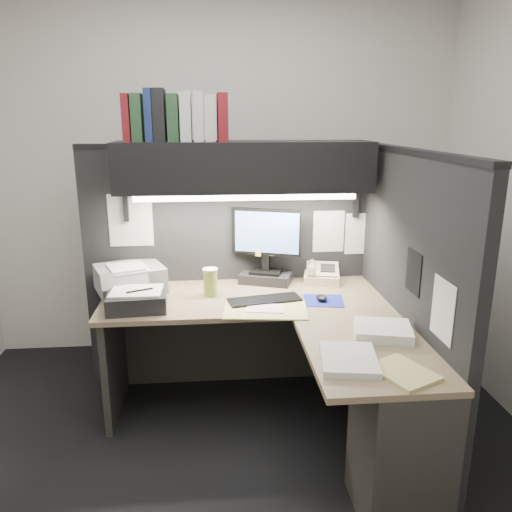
% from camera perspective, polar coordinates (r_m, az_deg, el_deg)
% --- Properties ---
extents(floor, '(3.50, 3.50, 0.00)m').
position_cam_1_polar(floor, '(2.92, -2.74, -22.14)').
color(floor, black).
rests_on(floor, ground).
extents(wall_back, '(3.50, 0.04, 2.70)m').
position_cam_1_polar(wall_back, '(3.84, -3.99, 8.94)').
color(wall_back, silver).
rests_on(wall_back, floor).
extents(wall_front, '(3.50, 0.04, 2.70)m').
position_cam_1_polar(wall_front, '(0.92, 0.32, -12.21)').
color(wall_front, silver).
rests_on(wall_front, floor).
extents(partition_back, '(1.90, 0.06, 1.60)m').
position_cam_1_polar(partition_back, '(3.39, -3.09, -1.41)').
color(partition_back, black).
rests_on(partition_back, floor).
extents(partition_right, '(0.06, 1.50, 1.60)m').
position_cam_1_polar(partition_right, '(2.88, 16.82, -5.15)').
color(partition_right, black).
rests_on(partition_right, floor).
extents(desk, '(1.70, 1.53, 0.73)m').
position_cam_1_polar(desk, '(2.72, 6.42, -14.14)').
color(desk, '#8B7B59').
rests_on(desk, floor).
extents(overhead_shelf, '(1.55, 0.34, 0.30)m').
position_cam_1_polar(overhead_shelf, '(3.08, -1.36, 10.20)').
color(overhead_shelf, black).
rests_on(overhead_shelf, partition_back).
extents(task_light_tube, '(1.32, 0.04, 0.04)m').
position_cam_1_polar(task_light_tube, '(2.97, -1.16, 6.69)').
color(task_light_tube, white).
rests_on(task_light_tube, overhead_shelf).
extents(monitor, '(0.44, 0.30, 0.49)m').
position_cam_1_polar(monitor, '(3.26, 1.17, 0.26)').
color(monitor, black).
rests_on(monitor, desk).
extents(keyboard, '(0.45, 0.22, 0.02)m').
position_cam_1_polar(keyboard, '(2.97, 0.99, -5.08)').
color(keyboard, black).
rests_on(keyboard, desk).
extents(mousepad, '(0.26, 0.25, 0.00)m').
position_cam_1_polar(mousepad, '(3.01, 7.69, -5.07)').
color(mousepad, navy).
rests_on(mousepad, desk).
extents(mouse, '(0.08, 0.10, 0.03)m').
position_cam_1_polar(mouse, '(3.00, 7.50, -4.76)').
color(mouse, black).
rests_on(mouse, mousepad).
extents(telephone, '(0.28, 0.29, 0.09)m').
position_cam_1_polar(telephone, '(3.36, 7.53, -2.09)').
color(telephone, beige).
rests_on(telephone, desk).
extents(coffee_cup, '(0.11, 0.11, 0.16)m').
position_cam_1_polar(coffee_cup, '(3.07, -5.22, -3.07)').
color(coffee_cup, '#AFC34E').
rests_on(coffee_cup, desk).
extents(printer, '(0.49, 0.46, 0.16)m').
position_cam_1_polar(printer, '(3.24, -14.21, -2.50)').
color(printer, gray).
rests_on(printer, desk).
extents(notebook_stack, '(0.35, 0.30, 0.10)m').
position_cam_1_polar(notebook_stack, '(2.94, -13.44, -4.94)').
color(notebook_stack, black).
rests_on(notebook_stack, desk).
extents(open_folder, '(0.50, 0.36, 0.01)m').
position_cam_1_polar(open_folder, '(2.85, 1.07, -6.11)').
color(open_folder, '#CCBF72').
rests_on(open_folder, desk).
extents(paper_stack_a, '(0.32, 0.29, 0.05)m').
position_cam_1_polar(paper_stack_a, '(2.60, 14.27, -8.29)').
color(paper_stack_a, white).
rests_on(paper_stack_a, desk).
extents(paper_stack_b, '(0.29, 0.34, 0.03)m').
position_cam_1_polar(paper_stack_b, '(2.30, 10.55, -11.53)').
color(paper_stack_b, white).
rests_on(paper_stack_b, desk).
extents(manila_stack, '(0.30, 0.33, 0.01)m').
position_cam_1_polar(manila_stack, '(2.27, 16.45, -12.62)').
color(manila_stack, '#CCBF72').
rests_on(manila_stack, desk).
extents(binder_row, '(0.60, 0.24, 0.30)m').
position_cam_1_polar(binder_row, '(3.08, -9.16, 15.40)').
color(binder_row, maroon).
rests_on(binder_row, overhead_shelf).
extents(pinned_papers, '(1.76, 1.31, 0.51)m').
position_cam_1_polar(pinned_papers, '(3.01, 4.58, 1.40)').
color(pinned_papers, white).
rests_on(pinned_papers, partition_back).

